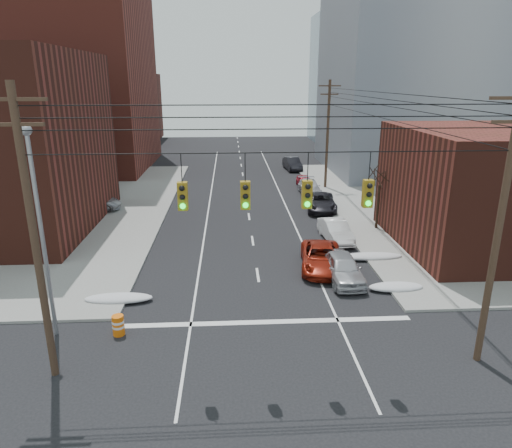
{
  "coord_description": "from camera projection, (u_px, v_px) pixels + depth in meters",
  "views": [
    {
      "loc": [
        -1.52,
        -12.66,
        11.01
      ],
      "look_at": [
        -0.07,
        12.5,
        3.0
      ],
      "focal_mm": 32.0,
      "sensor_mm": 36.0,
      "label": 1
    }
  ],
  "objects": [
    {
      "name": "red_pickup",
      "position": [
        321.0,
        257.0,
        27.59
      ],
      "size": [
        3.08,
        5.47,
        1.44
      ],
      "primitive_type": "imported",
      "rotation": [
        0.0,
        0.0,
        -0.14
      ],
      "color": "maroon",
      "rests_on": "ground"
    },
    {
      "name": "ground",
      "position": [
        279.0,
        419.0,
        15.47
      ],
      "size": [
        160.0,
        160.0,
        0.0
      ],
      "primitive_type": "plane",
      "color": "black",
      "rests_on": "ground"
    },
    {
      "name": "construction_barrel",
      "position": [
        118.0,
        325.0,
        20.46
      ],
      "size": [
        0.58,
        0.58,
        0.95
      ],
      "rotation": [
        0.0,
        0.0,
        -0.08
      ],
      "color": "orange",
      "rests_on": "ground"
    },
    {
      "name": "parked_car_d",
      "position": [
        309.0,
        187.0,
        45.65
      ],
      "size": [
        2.02,
        4.84,
        1.4
      ],
      "primitive_type": "imported",
      "rotation": [
        0.0,
        0.0,
        -0.01
      ],
      "color": "silver",
      "rests_on": "ground"
    },
    {
      "name": "traffic_signals",
      "position": [
        276.0,
        193.0,
        16.13
      ],
      "size": [
        17.0,
        0.42,
        2.02
      ],
      "color": "black",
      "rests_on": "ground"
    },
    {
      "name": "lot_car_a",
      "position": [
        53.0,
        210.0,
        37.1
      ],
      "size": [
        4.52,
        2.17,
        1.43
      ],
      "primitive_type": "imported",
      "rotation": [
        0.0,
        0.0,
        1.42
      ],
      "color": "white",
      "rests_on": "sidewalk_nw"
    },
    {
      "name": "utility_pole_left",
      "position": [
        34.0,
        234.0,
        16.1
      ],
      "size": [
        2.2,
        0.28,
        11.0
      ],
      "color": "#473323",
      "rests_on": "ground"
    },
    {
      "name": "lot_car_c",
      "position": [
        33.0,
        214.0,
        35.85
      ],
      "size": [
        5.24,
        2.56,
        1.47
      ],
      "primitive_type": "imported",
      "rotation": [
        0.0,
        0.0,
        1.47
      ],
      "color": "black",
      "rests_on": "sidewalk_nw"
    },
    {
      "name": "building_office",
      "position": [
        424.0,
        66.0,
        54.75
      ],
      "size": [
        22.0,
        20.0,
        25.0
      ],
      "primitive_type": "cube",
      "color": "gray",
      "rests_on": "ground"
    },
    {
      "name": "snow_nw",
      "position": [
        119.0,
        298.0,
        23.56
      ],
      "size": [
        3.5,
        1.08,
        0.42
      ],
      "primitive_type": "ellipsoid",
      "color": "silver",
      "rests_on": "ground"
    },
    {
      "name": "parked_car_a",
      "position": [
        343.0,
        268.0,
        25.96
      ],
      "size": [
        1.96,
        4.59,
        1.54
      ],
      "primitive_type": "imported",
      "rotation": [
        0.0,
        0.0,
        0.03
      ],
      "color": "#BABBC0",
      "rests_on": "ground"
    },
    {
      "name": "street_light",
      "position": [
        39.0,
        217.0,
        18.98
      ],
      "size": [
        0.44,
        0.44,
        9.32
      ],
      "color": "gray",
      "rests_on": "ground"
    },
    {
      "name": "utility_pole_far",
      "position": [
        328.0,
        133.0,
        46.53
      ],
      "size": [
        2.2,
        0.28,
        11.0
      ],
      "color": "#473323",
      "rests_on": "ground"
    },
    {
      "name": "building_glass",
      "position": [
        374.0,
        79.0,
        80.05
      ],
      "size": [
        20.0,
        18.0,
        22.0
      ],
      "primitive_type": "cube",
      "color": "gray",
      "rests_on": "ground"
    },
    {
      "name": "snow_ne",
      "position": [
        396.0,
        287.0,
        24.85
      ],
      "size": [
        3.0,
        1.08,
        0.42
      ],
      "primitive_type": "ellipsoid",
      "color": "silver",
      "rests_on": "ground"
    },
    {
      "name": "parked_car_f",
      "position": [
        292.0,
        164.0,
        57.87
      ],
      "size": [
        2.13,
        4.93,
        1.58
      ],
      "primitive_type": "imported",
      "rotation": [
        0.0,
        0.0,
        0.1
      ],
      "color": "black",
      "rests_on": "ground"
    },
    {
      "name": "parked_car_e",
      "position": [
        304.0,
        181.0,
        48.76
      ],
      "size": [
        1.48,
        3.66,
        1.25
      ],
      "primitive_type": "imported",
      "rotation": [
        0.0,
        0.0,
        -0.0
      ],
      "color": "maroon",
      "rests_on": "ground"
    },
    {
      "name": "bare_tree",
      "position": [
        378.0,
        200.0,
        34.32
      ],
      "size": [
        2.09,
        2.2,
        4.93
      ],
      "color": "black",
      "rests_on": "ground"
    },
    {
      "name": "lot_car_d",
      "position": [
        49.0,
        210.0,
        36.94
      ],
      "size": [
        4.74,
        2.67,
        1.52
      ],
      "primitive_type": "imported",
      "rotation": [
        0.0,
        0.0,
        1.78
      ],
      "color": "silver",
      "rests_on": "sidewalk_nw"
    },
    {
      "name": "parked_car_b",
      "position": [
        336.0,
        231.0,
        32.42
      ],
      "size": [
        1.9,
        4.57,
        1.47
      ],
      "primitive_type": "imported",
      "rotation": [
        0.0,
        0.0,
        0.08
      ],
      "color": "white",
      "rests_on": "ground"
    },
    {
      "name": "lot_car_b",
      "position": [
        91.0,
        203.0,
        39.3
      ],
      "size": [
        5.22,
        2.92,
        1.38
      ],
      "primitive_type": "imported",
      "rotation": [
        0.0,
        0.0,
        1.7
      ],
      "color": "#ABABB0",
      "rests_on": "sidewalk_nw"
    },
    {
      "name": "parked_car_c",
      "position": [
        321.0,
        202.0,
        39.95
      ],
      "size": [
        3.0,
        5.54,
        1.48
      ],
      "primitive_type": "imported",
      "rotation": [
        0.0,
        0.0,
        -0.11
      ],
      "color": "black",
      "rests_on": "ground"
    },
    {
      "name": "snow_east_far",
      "position": [
        371.0,
        256.0,
        29.13
      ],
      "size": [
        4.0,
        1.08,
        0.42
      ],
      "primitive_type": "ellipsoid",
      "color": "silver",
      "rests_on": "ground"
    },
    {
      "name": "building_brick_tall",
      "position": [
        42.0,
        45.0,
        55.28
      ],
      "size": [
        24.0,
        20.0,
        30.0
      ],
      "primitive_type": "cube",
      "color": "maroon",
      "rests_on": "ground"
    },
    {
      "name": "utility_pole_right",
      "position": [
        499.0,
        226.0,
        17.04
      ],
      "size": [
        2.2,
        0.28,
        11.0
      ],
      "color": "#473323",
      "rests_on": "ground"
    },
    {
      "name": "building_brick_far",
      "position": [
        94.0,
        108.0,
        82.63
      ],
      "size": [
        22.0,
        18.0,
        12.0
      ],
      "primitive_type": "cube",
      "color": "#4F2117",
      "rests_on": "ground"
    }
  ]
}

